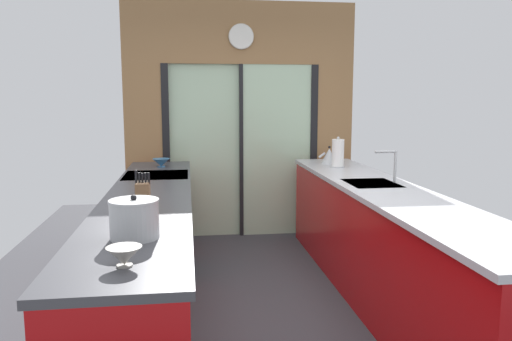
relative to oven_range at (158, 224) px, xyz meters
name	(u,v)px	position (x,y,z in m)	size (l,w,h in m)	color
ground_plane	(265,293)	(0.91, -0.65, -0.47)	(5.04, 7.60, 0.02)	#38383D
back_wall_unit	(241,106)	(0.91, 1.15, 1.07)	(2.64, 0.12, 2.70)	olive
left_counter_run	(149,262)	(0.00, -1.12, 0.01)	(0.62, 3.80, 0.92)	#AD0C0F
right_counter_run	(383,245)	(1.82, -0.95, 0.01)	(0.62, 3.80, 0.92)	#AD0C0F
sink_faucet	(392,161)	(1.97, -0.70, 0.64)	(0.19, 0.02, 0.27)	#B7BABC
oven_range	(158,224)	(0.00, 0.00, 0.00)	(0.60, 0.60, 0.92)	black
mixing_bowl_near	(124,256)	(0.02, -2.53, 0.51)	(0.15, 0.15, 0.08)	gray
mixing_bowl_far	(161,162)	(0.02, 0.52, 0.51)	(0.18, 0.18, 0.09)	teal
knife_block	(143,198)	(0.02, -1.60, 0.57)	(0.09, 0.14, 0.27)	brown
stock_pot	(134,219)	(0.02, -2.11, 0.56)	(0.25, 0.25, 0.22)	#B7BABC
kettle	(329,156)	(1.80, 0.56, 0.55)	(0.26, 0.18, 0.19)	#B7BABC
paper_towel_roll	(338,153)	(1.80, 0.25, 0.61)	(0.14, 0.14, 0.31)	#B7BABC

